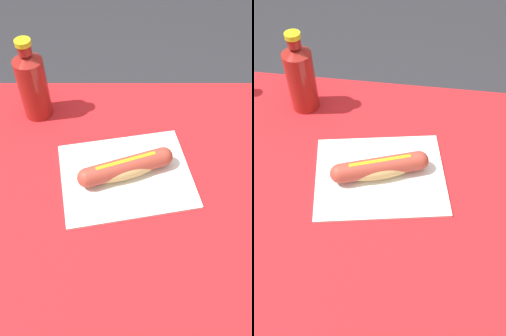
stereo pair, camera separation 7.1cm
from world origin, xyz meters
TOP-DOWN VIEW (x-y plane):
  - ground_plane at (0.00, 0.00)m, footprint 6.00×6.00m
  - dining_table at (0.00, 0.00)m, footprint 1.26×0.80m
  - paper_wrapper at (0.06, -0.06)m, footprint 0.33×0.29m
  - hot_dog at (0.06, -0.06)m, footprint 0.22×0.11m
  - soda_bottle at (0.29, -0.27)m, footprint 0.07×0.07m

SIDE VIEW (x-z plane):
  - ground_plane at x=0.00m, z-range 0.00..0.00m
  - dining_table at x=0.00m, z-range 0.24..0.99m
  - paper_wrapper at x=0.06m, z-range 0.75..0.76m
  - hot_dog at x=0.06m, z-range 0.76..0.81m
  - soda_bottle at x=0.29m, z-range 0.74..0.96m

